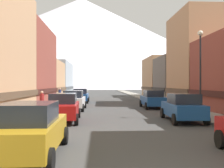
% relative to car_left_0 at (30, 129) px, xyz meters
% --- Properties ---
extents(sidewalk_left, '(2.50, 100.00, 0.15)m').
position_rel_car_left_0_xyz_m(sidewalk_left, '(-2.45, 30.62, -0.82)').
color(sidewalk_left, gray).
rests_on(sidewalk_left, ground).
extents(sidewalk_right, '(2.50, 100.00, 0.15)m').
position_rel_car_left_0_xyz_m(sidewalk_right, '(10.05, 30.62, -0.82)').
color(sidewalk_right, gray).
rests_on(sidewalk_right, ground).
extents(storefront_left_2, '(8.05, 11.71, 9.12)m').
position_rel_car_left_0_xyz_m(storefront_left_2, '(-7.58, 22.31, 3.50)').
color(storefront_left_2, brown).
rests_on(storefront_left_2, ground).
extents(storefront_left_3, '(8.04, 9.64, 6.00)m').
position_rel_car_left_0_xyz_m(storefront_left_3, '(-7.57, 33.07, 1.99)').
color(storefront_left_3, tan).
rests_on(storefront_left_3, ground).
extents(storefront_left_4, '(8.07, 13.65, 6.87)m').
position_rel_car_left_0_xyz_m(storefront_left_4, '(-7.59, 45.16, 2.40)').
color(storefront_left_4, '#99A5B2').
rests_on(storefront_left_4, ground).
extents(storefront_right_2, '(8.71, 8.52, 10.68)m').
position_rel_car_left_0_xyz_m(storefront_right_2, '(15.51, 20.95, 4.27)').
color(storefront_right_2, tan).
rests_on(storefront_right_2, ground).
extents(storefront_right_3, '(10.27, 8.06, 6.46)m').
position_rel_car_left_0_xyz_m(storefront_right_3, '(16.29, 29.63, 2.21)').
color(storefront_right_3, '#66605B').
rests_on(storefront_right_3, ground).
extents(storefront_right_4, '(9.48, 10.22, 7.29)m').
position_rel_car_left_0_xyz_m(storefront_right_4, '(15.89, 39.14, 2.61)').
color(storefront_right_4, tan).
rests_on(storefront_right_4, ground).
extents(car_left_0, '(2.09, 4.41, 1.78)m').
position_rel_car_left_0_xyz_m(car_left_0, '(0.00, 0.00, 0.00)').
color(car_left_0, '#B28419').
rests_on(car_left_0, ground).
extents(car_left_1, '(2.20, 4.46, 1.78)m').
position_rel_car_left_0_xyz_m(car_left_1, '(-0.00, 7.95, 0.00)').
color(car_left_1, '#9E1111').
rests_on(car_left_1, ground).
extents(car_left_2, '(2.11, 4.42, 1.78)m').
position_rel_car_left_0_xyz_m(car_left_2, '(-0.00, 15.02, 0.00)').
color(car_left_2, silver).
rests_on(car_left_2, ground).
extents(car_left_3, '(2.06, 4.40, 1.78)m').
position_rel_car_left_0_xyz_m(car_left_3, '(-0.00, 24.12, 0.00)').
color(car_left_3, '#19478C').
rests_on(car_left_3, ground).
extents(car_right_1, '(2.23, 4.48, 1.78)m').
position_rel_car_left_0_xyz_m(car_right_1, '(7.60, 7.51, 0.00)').
color(car_right_1, '#19478C').
rests_on(car_right_1, ground).
extents(car_right_2, '(2.11, 4.42, 1.78)m').
position_rel_car_left_0_xyz_m(car_right_2, '(7.60, 16.43, 0.00)').
color(car_right_2, '#19478C').
rests_on(car_right_2, ground).
extents(potted_plant_0, '(0.54, 0.54, 0.92)m').
position_rel_car_left_0_xyz_m(potted_plant_0, '(-3.20, 12.11, -0.30)').
color(potted_plant_0, gray).
rests_on(potted_plant_0, sidewalk_left).
extents(pedestrian_0, '(0.36, 0.36, 1.64)m').
position_rel_car_left_0_xyz_m(pedestrian_0, '(-2.45, 13.07, 0.01)').
color(pedestrian_0, maroon).
rests_on(pedestrian_0, sidewalk_left).
extents(pedestrian_2, '(0.36, 0.36, 1.75)m').
position_rel_car_left_0_xyz_m(pedestrian_2, '(-2.45, 23.03, 0.06)').
color(pedestrian_2, navy).
rests_on(pedestrian_2, sidewalk_left).
extents(streetlamp_right, '(0.36, 0.36, 5.86)m').
position_rel_car_left_0_xyz_m(streetlamp_right, '(9.15, 8.50, 3.09)').
color(streetlamp_right, black).
rests_on(streetlamp_right, sidewalk_right).
extents(mountain_backdrop, '(325.99, 325.99, 90.57)m').
position_rel_car_left_0_xyz_m(mountain_backdrop, '(-14.78, 255.62, 44.39)').
color(mountain_backdrop, silver).
rests_on(mountain_backdrop, ground).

